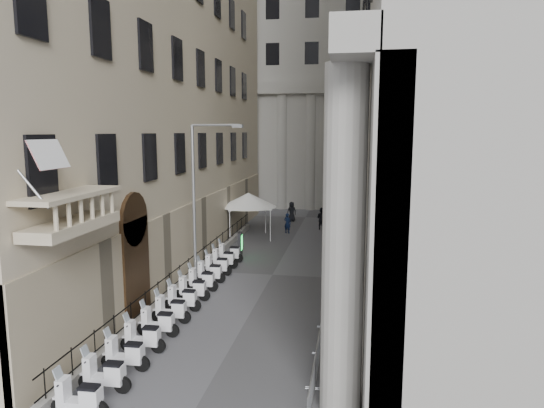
{
  "coord_description": "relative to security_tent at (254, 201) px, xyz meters",
  "views": [
    {
      "loc": [
        4.49,
        -7.45,
        8.19
      ],
      "look_at": [
        0.39,
        16.78,
        4.5
      ],
      "focal_mm": 32.0,
      "sensor_mm": 36.0,
      "label": 1
    }
  ],
  "objects": [
    {
      "name": "scooter_11",
      "position": [
        -0.16,
        -8.24,
        -2.94
      ],
      "size": [
        1.41,
        0.59,
        1.5
      ],
      "primitive_type": null,
      "rotation": [
        0.0,
        0.0,
        1.59
      ],
      "color": "white",
      "rests_on": "ground"
    },
    {
      "name": "scooter_10",
      "position": [
        -0.16,
        -9.66,
        -2.94
      ],
      "size": [
        1.41,
        0.59,
        1.5
      ],
      "primitive_type": null,
      "rotation": [
        0.0,
        0.0,
        1.59
      ],
      "color": "white",
      "rests_on": "ground"
    },
    {
      "name": "scooter_3",
      "position": [
        -0.16,
        -19.62,
        -2.94
      ],
      "size": [
        1.41,
        0.59,
        1.5
      ],
      "primitive_type": null,
      "rotation": [
        0.0,
        0.0,
        1.59
      ],
      "color": "white",
      "rests_on": "ground"
    },
    {
      "name": "scooter_1",
      "position": [
        -0.16,
        -22.46,
        -2.94
      ],
      "size": [
        1.41,
        0.59,
        1.5
      ],
      "primitive_type": null,
      "rotation": [
        0.0,
        0.0,
        1.59
      ],
      "color": "white",
      "rests_on": "ground"
    },
    {
      "name": "scooter_8",
      "position": [
        -0.16,
        -12.5,
        -2.94
      ],
      "size": [
        1.41,
        0.59,
        1.5
      ],
      "primitive_type": null,
      "rotation": [
        0.0,
        0.0,
        1.59
      ],
      "color": "white",
      "rests_on": "ground"
    },
    {
      "name": "info_kiosk",
      "position": [
        0.25,
        -5.69,
        -2.09
      ],
      "size": [
        0.34,
        0.82,
        1.68
      ],
      "rotation": [
        0.0,
        0.0,
        0.11
      ],
      "color": "black",
      "rests_on": "ground"
    },
    {
      "name": "scooter_12",
      "position": [
        -0.16,
        -6.81,
        -2.94
      ],
      "size": [
        1.41,
        0.59,
        1.5
      ],
      "primitive_type": null,
      "rotation": [
        0.0,
        0.0,
        1.59
      ],
      "color": "white",
      "rests_on": "ground"
    },
    {
      "name": "pedestrian_b",
      "position": [
        4.88,
        4.43,
        -2.0
      ],
      "size": [
        1.15,
        1.09,
        1.88
      ],
      "primitive_type": "imported",
      "rotation": [
        0.0,
        0.0,
        2.59
      ],
      "color": "black",
      "rests_on": "ground"
    },
    {
      "name": "flag",
      "position": [
        -1.04,
        -23.26,
        -2.94
      ],
      "size": [
        1.0,
        1.4,
        8.2
      ],
      "primitive_type": null,
      "color": "#9E0C11",
      "rests_on": "ground"
    },
    {
      "name": "scooter_7",
      "position": [
        -0.16,
        -13.93,
        -2.94
      ],
      "size": [
        1.41,
        0.59,
        1.5
      ],
      "primitive_type": null,
      "rotation": [
        0.0,
        0.0,
        1.59
      ],
      "color": "white",
      "rests_on": "ground"
    },
    {
      "name": "blue_awning",
      "position": [
        7.11,
        -2.26,
        -2.94
      ],
      "size": [
        1.6,
        3.0,
        3.0
      ],
      "primitive_type": null,
      "color": "navy",
      "rests_on": "ground"
    },
    {
      "name": "scooter_6",
      "position": [
        -0.16,
        -15.35,
        -2.94
      ],
      "size": [
        1.41,
        0.59,
        1.5
      ],
      "primitive_type": null,
      "rotation": [
        0.0,
        0.0,
        1.59
      ],
      "color": "white",
      "rests_on": "ground"
    },
    {
      "name": "pedestrian_c",
      "position": [
        1.91,
        7.74,
        -2.03
      ],
      "size": [
        1.05,
        0.9,
        1.82
      ],
      "primitive_type": "imported",
      "rotation": [
        0.0,
        0.0,
        3.59
      ],
      "color": "black",
      "rests_on": "ground"
    },
    {
      "name": "security_tent",
      "position": [
        0.0,
        0.0,
        0.0
      ],
      "size": [
        4.33,
        4.33,
        3.52
      ],
      "color": "white",
      "rests_on": "ground"
    },
    {
      "name": "iron_fence",
      "position": [
        -1.34,
        -10.26,
        -2.94
      ],
      "size": [
        0.3,
        28.0,
        1.4
      ],
      "primitive_type": null,
      "color": "black",
      "rests_on": "ground"
    },
    {
      "name": "barrier_4",
      "position": [
        6.38,
        -12.45,
        -2.94
      ],
      "size": [
        0.6,
        2.4,
        1.1
      ],
      "primitive_type": null,
      "color": "#B1B4B9",
      "rests_on": "ground"
    },
    {
      "name": "barrier_2",
      "position": [
        6.38,
        -17.45,
        -2.94
      ],
      "size": [
        0.6,
        2.4,
        1.1
      ],
      "primitive_type": null,
      "color": "#B1B4B9",
      "rests_on": "ground"
    },
    {
      "name": "barrier_1",
      "position": [
        6.38,
        -19.95,
        -2.94
      ],
      "size": [
        0.6,
        2.4,
        1.1
      ],
      "primitive_type": null,
      "color": "#B1B4B9",
      "rests_on": "ground"
    },
    {
      "name": "scooter_2",
      "position": [
        -0.16,
        -21.04,
        -2.94
      ],
      "size": [
        1.41,
        0.59,
        1.5
      ],
      "primitive_type": null,
      "rotation": [
        0.0,
        0.0,
        1.59
      ],
      "color": "white",
      "rests_on": "ground"
    },
    {
      "name": "pedestrian_a",
      "position": [
        2.23,
        2.57,
        -2.12
      ],
      "size": [
        0.7,
        0.6,
        1.64
      ],
      "primitive_type": "imported",
      "rotation": [
        0.0,
        0.0,
        2.73
      ],
      "color": "#0E1939",
      "rests_on": "ground"
    },
    {
      "name": "scooter_4",
      "position": [
        -0.16,
        -18.19,
        -2.94
      ],
      "size": [
        1.41,
        0.59,
        1.5
      ],
      "primitive_type": null,
      "rotation": [
        0.0,
        0.0,
        1.59
      ],
      "color": "white",
      "rests_on": "ground"
    },
    {
      "name": "barrier_3",
      "position": [
        6.38,
        -14.95,
        -2.94
      ],
      "size": [
        0.6,
        2.4,
        1.1
      ],
      "primitive_type": null,
      "color": "#B1B4B9",
      "rests_on": "ground"
    },
    {
      "name": "scooter_9",
      "position": [
        -0.16,
        -11.08,
        -2.94
      ],
      "size": [
        1.41,
        0.59,
        1.5
      ],
      "primitive_type": null,
      "rotation": [
        0.0,
        0.0,
        1.59
      ],
      "color": "white",
      "rests_on": "ground"
    },
    {
      "name": "scooter_5",
      "position": [
        -0.16,
        -16.77,
        -2.94
      ],
      "size": [
        1.41,
        0.59,
        1.5
      ],
      "primitive_type": null,
      "rotation": [
        0.0,
        0.0,
        1.59
      ],
      "color": "white",
      "rests_on": "ground"
    },
    {
      "name": "street_lamp",
      "position": [
        -0.4,
        -11.77,
        2.18
      ],
      "size": [
        2.79,
        0.42,
        8.56
      ],
      "rotation": [
        0.0,
        0.0,
        -0.08
      ],
      "color": "#979A9F",
      "rests_on": "ground"
    },
    {
      "name": "barrier_5",
      "position": [
        6.38,
        -9.95,
        -2.94
      ],
      "size": [
        0.6,
        2.4,
        1.1
      ],
      "primitive_type": null,
      "color": "#B1B4B9",
      "rests_on": "ground"
    },
    {
      "name": "far_building",
      "position": [
        2.96,
        19.74,
        12.06
      ],
      "size": [
        22.0,
        10.0,
        30.0
      ],
      "primitive_type": "cube",
      "color": "#A5A39C",
      "rests_on": "ground"
    }
  ]
}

